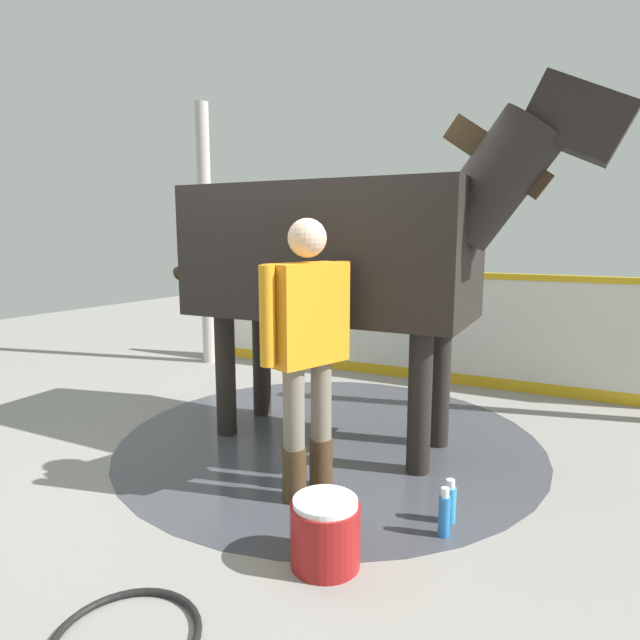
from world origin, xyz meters
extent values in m
cube|color=gray|center=(0.00, 0.00, -0.01)|extent=(16.00, 16.00, 0.02)
cylinder|color=#42444C|center=(-0.27, -0.30, 0.00)|extent=(3.28, 3.28, 0.00)
cube|color=silver|center=(-0.06, -2.33, 0.57)|extent=(5.25, 0.58, 1.15)
cube|color=gold|center=(-0.06, -2.33, 1.18)|extent=(5.25, 0.61, 0.06)
cube|color=gold|center=(-0.06, -2.33, 0.06)|extent=(5.25, 0.59, 0.12)
cylinder|color=#B7B2A8|center=(2.35, -1.69, 1.56)|extent=(0.16, 0.16, 3.13)
cube|color=black|center=(-0.27, -0.30, 1.48)|extent=(2.19, 1.17, 0.97)
cylinder|color=black|center=(-1.03, -0.64, 0.50)|extent=(0.16, 0.16, 1.00)
cylinder|color=black|center=(-1.09, -0.11, 0.50)|extent=(0.16, 0.16, 1.00)
cylinder|color=black|center=(0.56, -0.48, 0.50)|extent=(0.16, 0.16, 1.00)
cylinder|color=black|center=(0.50, 0.05, 0.50)|extent=(0.16, 0.16, 1.00)
cylinder|color=black|center=(-1.44, -0.41, 1.96)|extent=(0.86, 0.52, 0.91)
cube|color=#382819|center=(-1.44, -0.41, 2.10)|extent=(0.70, 0.13, 0.56)
cube|color=black|center=(-1.88, -0.46, 2.29)|extent=(0.68, 0.34, 0.56)
cylinder|color=#382819|center=(0.88, -0.18, 1.38)|extent=(0.71, 0.19, 0.35)
cylinder|color=#47331E|center=(-0.60, 0.66, 0.17)|extent=(0.15, 0.15, 0.34)
cylinder|color=slate|center=(-0.60, 0.66, 0.59)|extent=(0.13, 0.13, 0.51)
cylinder|color=#47331E|center=(-0.66, 0.45, 0.17)|extent=(0.15, 0.15, 0.34)
cylinder|color=slate|center=(-0.66, 0.45, 0.59)|extent=(0.13, 0.13, 0.51)
cube|color=orange|center=(-0.63, 0.56, 1.15)|extent=(0.34, 0.53, 0.60)
cylinder|color=orange|center=(-0.55, 0.84, 1.16)|extent=(0.09, 0.09, 0.57)
cylinder|color=orange|center=(-0.70, 0.27, 1.16)|extent=(0.09, 0.09, 0.57)
sphere|color=beige|center=(-0.63, 0.56, 1.59)|extent=(0.23, 0.23, 0.23)
cylinder|color=maroon|center=(-1.10, 1.11, 0.16)|extent=(0.35, 0.35, 0.31)
cylinder|color=white|center=(-1.10, 1.11, 0.33)|extent=(0.32, 0.32, 0.03)
cylinder|color=#3399CC|center=(-1.49, 0.41, 0.10)|extent=(0.07, 0.07, 0.21)
cylinder|color=white|center=(-1.49, 0.41, 0.23)|extent=(0.05, 0.05, 0.05)
cylinder|color=blue|center=(-1.51, 0.56, 0.11)|extent=(0.06, 0.06, 0.23)
cylinder|color=white|center=(-1.51, 0.56, 0.25)|extent=(0.04, 0.04, 0.05)
torus|color=black|center=(-0.69, 1.98, 0.02)|extent=(0.60, 0.60, 0.03)
camera|label=1|loc=(-2.38, 3.19, 1.63)|focal=30.27mm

